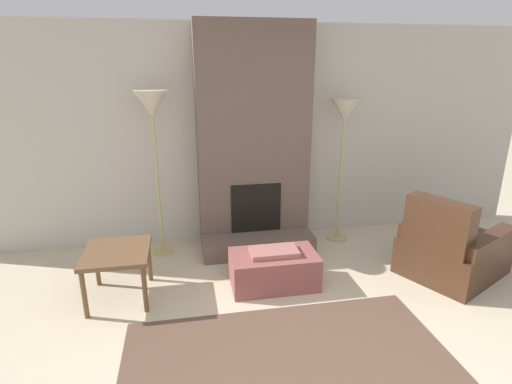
# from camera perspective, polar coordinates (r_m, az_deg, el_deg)

# --- Properties ---
(wall_back) EXTENTS (7.34, 0.06, 2.60)m
(wall_back) POSITION_cam_1_polar(r_m,az_deg,el_deg) (4.92, -0.88, 7.98)
(wall_back) COLOR #BCB7AD
(wall_back) RESTS_ON ground_plane
(fireplace) EXTENTS (1.31, 0.73, 2.60)m
(fireplace) POSITION_cam_1_polar(r_m,az_deg,el_deg) (4.70, -0.36, 6.40)
(fireplace) COLOR brown
(fireplace) RESTS_ON ground_plane
(ottoman) EXTENTS (0.86, 0.49, 0.39)m
(ottoman) POSITION_cam_1_polar(r_m,az_deg,el_deg) (4.08, 2.55, -10.88)
(ottoman) COLOR #8C4C47
(ottoman) RESTS_ON ground_plane
(armchair) EXTENTS (1.26, 1.17, 0.90)m
(armchair) POSITION_cam_1_polar(r_m,az_deg,el_deg) (4.69, 25.97, -7.63)
(armchair) COLOR #422819
(armchair) RESTS_ON ground_plane
(side_table) EXTENTS (0.59, 0.64, 0.50)m
(side_table) POSITION_cam_1_polar(r_m,az_deg,el_deg) (3.97, -19.23, -8.75)
(side_table) COLOR brown
(side_table) RESTS_ON ground_plane
(floor_lamp_left) EXTENTS (0.37, 0.37, 1.88)m
(floor_lamp_left) POSITION_cam_1_polar(r_m,az_deg,el_deg) (4.48, -14.63, 11.10)
(floor_lamp_left) COLOR tan
(floor_lamp_left) RESTS_ON ground_plane
(floor_lamp_right) EXTENTS (0.37, 0.37, 1.76)m
(floor_lamp_right) POSITION_cam_1_polar(r_m,az_deg,el_deg) (4.86, 12.55, 10.44)
(floor_lamp_right) COLOR tan
(floor_lamp_right) RESTS_ON ground_plane
(area_rug) EXTENTS (2.49, 1.48, 0.01)m
(area_rug) POSITION_cam_1_polar(r_m,az_deg,el_deg) (3.23, 5.02, -23.65)
(area_rug) COLOR brown
(area_rug) RESTS_ON ground_plane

